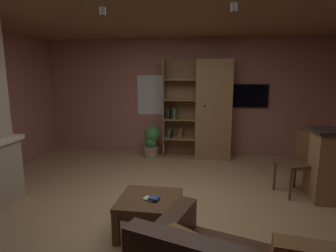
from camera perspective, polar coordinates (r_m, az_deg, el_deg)
floor at (r=3.65m, az=-0.96°, el=-17.75°), size 6.17×5.48×0.02m
wall_back at (r=5.99m, az=3.33°, el=5.97°), size 6.29×0.06×2.51m
ceiling at (r=3.32m, az=-1.11°, el=24.39°), size 6.17×5.48×0.02m
window_pane_back at (r=6.04m, az=-2.76°, el=6.50°), size 0.78×0.01×0.86m
bookshelf_cabinet at (r=5.72m, az=8.57°, el=3.23°), size 1.40×0.41×2.05m
coffee_table at (r=3.11m, az=-3.85°, el=-16.18°), size 0.67×0.64×0.41m
table_book_0 at (r=3.03m, az=-3.94°, el=-14.98°), size 0.14×0.13×0.02m
table_book_1 at (r=3.00m, az=-2.95°, el=-14.86°), size 0.12×0.12×0.02m
dining_chair at (r=4.42m, az=25.84°, el=-6.22°), size 0.55×0.55×0.92m
potted_floor_plant at (r=5.81m, az=-3.48°, el=-3.17°), size 0.35×0.35×0.67m
wall_mounted_tv at (r=5.96m, az=16.17°, el=6.11°), size 0.86×0.06×0.48m
track_light_spot_1 at (r=3.43m, az=-13.55°, el=22.30°), size 0.07×0.07×0.09m
track_light_spot_2 at (r=3.25m, az=13.65°, el=22.96°), size 0.07×0.07×0.09m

